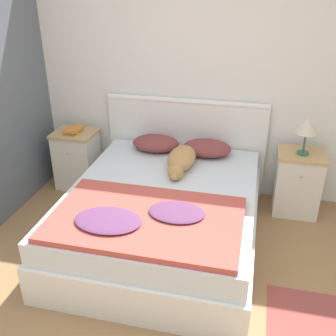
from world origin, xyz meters
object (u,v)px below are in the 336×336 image
(pillow_right, at_px, (207,148))
(table_lamp, at_px, (307,127))
(book_stack, at_px, (74,130))
(nightstand_right, at_px, (297,182))
(pillow_left, at_px, (156,143))
(dog, at_px, (181,160))
(nightstand_left, at_px, (77,159))
(bed, at_px, (163,216))

(pillow_right, bearing_deg, table_lamp, -0.74)
(pillow_right, height_order, book_stack, book_stack)
(nightstand_right, height_order, pillow_left, pillow_left)
(dog, bearing_deg, nightstand_left, 164.01)
(nightstand_right, xyz_separation_m, book_stack, (-2.32, -0.00, 0.34))
(dog, bearing_deg, pillow_left, 134.74)
(book_stack, distance_m, table_lamp, 2.33)
(nightstand_right, height_order, pillow_right, pillow_right)
(dog, height_order, book_stack, dog)
(book_stack, bearing_deg, pillow_right, -0.53)
(bed, xyz_separation_m, nightstand_left, (-1.16, 0.78, 0.06))
(book_stack, height_order, table_lamp, table_lamp)
(pillow_right, bearing_deg, book_stack, 179.47)
(bed, bearing_deg, table_lamp, 32.93)
(book_stack, relative_size, table_lamp, 0.63)
(nightstand_left, distance_m, pillow_right, 1.45)
(bed, height_order, nightstand_left, nightstand_left)
(bed, relative_size, book_stack, 8.84)
(pillow_left, bearing_deg, nightstand_left, 178.92)
(table_lamp, bearing_deg, book_stack, 179.39)
(nightstand_right, relative_size, dog, 0.94)
(pillow_right, distance_m, dog, 0.39)
(pillow_left, relative_size, pillow_right, 1.00)
(bed, distance_m, nightstand_left, 1.40)
(bed, xyz_separation_m, pillow_right, (0.26, 0.76, 0.34))
(bed, distance_m, nightstand_right, 1.40)
(bed, bearing_deg, pillow_right, 71.03)
(bed, height_order, pillow_left, pillow_left)
(book_stack, bearing_deg, pillow_left, -0.83)
(nightstand_right, height_order, table_lamp, table_lamp)
(dog, bearing_deg, bed, -99.38)
(pillow_left, relative_size, dog, 0.70)
(nightstand_left, relative_size, dog, 0.94)
(dog, distance_m, table_lamp, 1.17)
(pillow_right, height_order, table_lamp, table_lamp)
(nightstand_right, bearing_deg, dog, -162.06)
(nightstand_right, distance_m, dog, 1.18)
(nightstand_right, bearing_deg, pillow_right, -178.92)
(dog, relative_size, book_stack, 3.06)
(nightstand_left, relative_size, pillow_left, 1.34)
(bed, height_order, book_stack, book_stack)
(nightstand_left, distance_m, table_lamp, 2.39)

